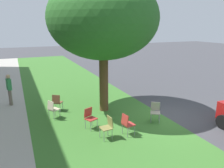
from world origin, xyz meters
TOP-DOWN VIEW (x-y plane):
  - ground at (0.00, 0.00)m, footprint 80.00×80.00m
  - grass_verge at (0.00, 3.20)m, footprint 48.00×6.00m
  - street_tree at (2.15, 2.54)m, footprint 5.15×5.15m
  - chair_0 at (2.92, 4.75)m, footprint 0.58×0.57m
  - chair_1 at (-0.06, 0.95)m, footprint 0.58×0.57m
  - chair_2 at (2.05, 5.10)m, footprint 0.56×0.57m
  - chair_3 at (-0.72, 2.71)m, footprint 0.47×0.48m
  - chair_4 at (-0.65, 3.50)m, footprint 0.45×0.46m
  - chair_5 at (0.45, 3.84)m, footprint 0.55×0.54m
  - pedestrian_0 at (4.89, 6.90)m, footprint 0.40×0.28m

SIDE VIEW (x-z plane):
  - ground at x=0.00m, z-range 0.00..0.00m
  - grass_verge at x=0.00m, z-range 0.00..0.01m
  - chair_0 at x=2.92m, z-range 0.08..0.96m
  - chair_1 at x=-0.06m, z-range 0.08..0.96m
  - chair_2 at x=2.05m, z-range 0.08..0.96m
  - chair_3 at x=-0.72m, z-range 0.08..0.96m
  - chair_4 at x=-0.65m, z-range 0.08..0.96m
  - chair_5 at x=0.45m, z-range 0.08..0.96m
  - pedestrian_0 at x=4.89m, z-range 0.08..1.77m
  - street_tree at x=2.15m, z-range 1.27..7.66m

